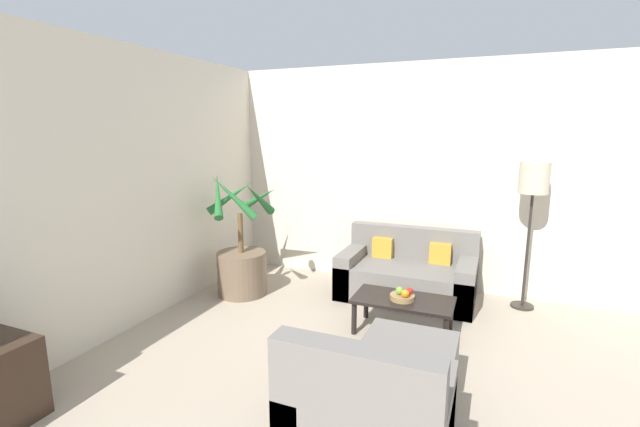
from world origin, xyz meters
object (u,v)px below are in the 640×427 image
Objects in this scene: sofa_loveseat at (407,275)px; armchair at (369,419)px; ottoman at (409,362)px; coffee_table at (403,303)px; apple_green at (400,291)px; floor_lamp at (533,186)px; fruit_bowl at (402,297)px; apple_red at (410,291)px; orange_fruit at (405,294)px; potted_palm at (242,261)px.

sofa_loveseat is 1.70× the size of armchair.
ottoman is (0.07, 0.86, -0.08)m from armchair.
apple_green reaches higher than coffee_table.
floor_lamp is 1.85m from fruit_bowl.
fruit_bowl is (-0.01, -0.03, 0.07)m from coffee_table.
orange_fruit is (-0.02, -0.10, 0.00)m from apple_red.
orange_fruit is (0.03, -0.08, 0.13)m from coffee_table.
floor_lamp is 24.48× the size of apple_red.
fruit_bowl is at bearing -81.70° from sofa_loveseat.
floor_lamp is at bearing 46.67° from apple_red.
orange_fruit reaches higher than ottoman.
coffee_table is 0.14m from apple_green.
fruit_bowl is at bearing 95.46° from armchair.
apple_red is 0.10× the size of ottoman.
sofa_loveseat reaches higher than ottoman.
fruit_bowl is 3.10× the size of orange_fruit.
potted_palm is at bearing 172.54° from apple_red.
apple_green is at bearing -83.24° from sofa_loveseat.
orange_fruit is (0.04, -0.06, 0.06)m from fruit_bowl.
apple_red is 0.07× the size of armchair.
apple_green is at bearing -9.02° from potted_palm.
orange_fruit is at bearing -56.52° from fruit_bowl.
floor_lamp is (1.24, 0.18, 1.07)m from sofa_loveseat.
sofa_loveseat is at bearing 98.87° from coffee_table.
armchair is at bearing -83.50° from sofa_loveseat.
apple_red reaches higher than fruit_bowl.
apple_red is at bearing -7.46° from potted_palm.
armchair is at bearing -86.68° from apple_red.
apple_green reaches higher than apple_red.
fruit_bowl is (1.96, -0.30, -0.03)m from potted_palm.
apple_green is at bearing 107.54° from ottoman.
coffee_table is 12.27× the size of apple_green.
apple_green reaches higher than ottoman.
fruit_bowl is at bearing -133.96° from floor_lamp.
fruit_bowl is (-1.10, -1.14, -0.97)m from floor_lamp.
orange_fruit is 0.08× the size of armchair.
potted_palm is at bearing 172.03° from coffee_table.
sofa_loveseat is at bearing 96.50° from armchair.
sofa_loveseat is 0.95m from apple_red.
potted_palm is 1.99m from coffee_table.
apple_green is (-0.09, -0.04, 0.01)m from apple_red.
orange_fruit is 0.82m from ottoman.
floor_lamp is 1.79× the size of armchair.
apple_green is at bearing -153.61° from apple_red.
sofa_loveseat is (1.82, 0.65, -0.14)m from potted_palm.
ottoman is at bearing -78.74° from apple_red.
apple_green is at bearing 140.31° from orange_fruit.
apple_red is at bearing 93.32° from armchair.
apple_red is at bearing -77.71° from sofa_loveseat.
armchair is (0.10, -1.71, -0.15)m from apple_red.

